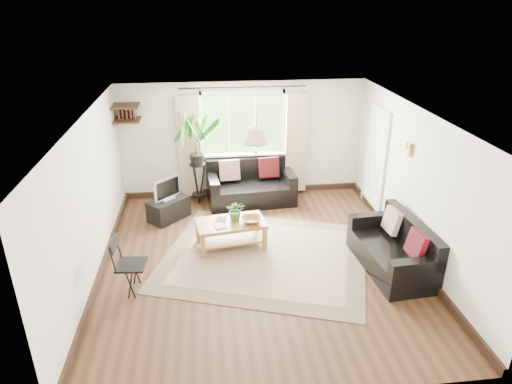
{
  "coord_description": "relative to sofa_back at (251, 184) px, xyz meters",
  "views": [
    {
      "loc": [
        -0.77,
        -6.28,
        4.03
      ],
      "look_at": [
        0.0,
        0.4,
        1.05
      ],
      "focal_mm": 32.0,
      "sensor_mm": 36.0,
      "label": 1
    }
  ],
  "objects": [
    {
      "name": "pendant_lamp",
      "position": [
        -0.11,
        -1.85,
        1.64
      ],
      "size": [
        0.36,
        0.36,
        0.54
      ],
      "primitive_type": null,
      "color": "beige",
      "rests_on": "ceiling"
    },
    {
      "name": "tv_stand",
      "position": [
        -1.64,
        -0.56,
        -0.21
      ],
      "size": [
        0.84,
        0.84,
        0.41
      ],
      "primitive_type": "cube",
      "rotation": [
        0.0,
        0.0,
        0.78
      ],
      "color": "black",
      "rests_on": "floor"
    },
    {
      "name": "sofa_right",
      "position": [
        1.92,
        -2.7,
        -0.03
      ],
      "size": [
        1.69,
        0.95,
        0.77
      ],
      "primitive_type": null,
      "rotation": [
        0.0,
        0.0,
        -1.49
      ],
      "color": "black",
      "rests_on": "floor"
    },
    {
      "name": "wall_back",
      "position": [
        -0.11,
        0.5,
        0.79
      ],
      "size": [
        5.0,
        0.02,
        2.4
      ],
      "primitive_type": "cube",
      "color": "silver",
      "rests_on": "floor"
    },
    {
      "name": "coffee_table",
      "position": [
        -0.53,
        -1.73,
        -0.18
      ],
      "size": [
        1.23,
        0.79,
        0.47
      ],
      "primitive_type": null,
      "rotation": [
        0.0,
        0.0,
        0.15
      ],
      "color": "brown",
      "rests_on": "floor"
    },
    {
      "name": "wall_sconce",
      "position": [
        2.32,
        -1.95,
        1.33
      ],
      "size": [
        0.12,
        0.12,
        0.28
      ],
      "primitive_type": null,
      "color": "beige",
      "rests_on": "wall_right"
    },
    {
      "name": "book_a",
      "position": [
        -0.8,
        -1.88,
        0.07
      ],
      "size": [
        0.23,
        0.27,
        0.02
      ],
      "primitive_type": "imported",
      "rotation": [
        0.0,
        0.0,
        0.26
      ],
      "color": "silver",
      "rests_on": "coffee_table"
    },
    {
      "name": "bowl",
      "position": [
        -0.18,
        -1.78,
        0.1
      ],
      "size": [
        0.36,
        0.36,
        0.09
      ],
      "primitive_type": "imported",
      "rotation": [
        0.0,
        0.0,
        -0.03
      ],
      "color": "brown",
      "rests_on": "coffee_table"
    },
    {
      "name": "window",
      "position": [
        -0.11,
        0.46,
        1.14
      ],
      "size": [
        2.5,
        0.16,
        2.16
      ],
      "primitive_type": null,
      "color": "white",
      "rests_on": "wall_back"
    },
    {
      "name": "rug",
      "position": [
        0.0,
        -2.13,
        -0.4
      ],
      "size": [
        3.97,
        3.67,
        0.02
      ],
      "primitive_type": "cube",
      "rotation": [
        0.0,
        0.0,
        -0.32
      ],
      "color": "#BCAB91",
      "rests_on": "floor"
    },
    {
      "name": "ceiling",
      "position": [
        -0.11,
        -2.25,
        1.99
      ],
      "size": [
        5.5,
        5.5,
        0.0
      ],
      "primitive_type": "plane",
      "rotation": [
        3.14,
        0.0,
        0.0
      ],
      "color": "white",
      "rests_on": "floor"
    },
    {
      "name": "wall_front",
      "position": [
        -0.11,
        -5.0,
        0.79
      ],
      "size": [
        5.0,
        0.02,
        2.4
      ],
      "primitive_type": "cube",
      "color": "silver",
      "rests_on": "floor"
    },
    {
      "name": "floor",
      "position": [
        -0.11,
        -2.25,
        -0.41
      ],
      "size": [
        5.5,
        5.5,
        0.0
      ],
      "primitive_type": "plane",
      "color": "black",
      "rests_on": "ground"
    },
    {
      "name": "sofa_back",
      "position": [
        0.0,
        0.0,
        0.0
      ],
      "size": [
        1.82,
        1.02,
        0.82
      ],
      "primitive_type": null,
      "rotation": [
        0.0,
        0.0,
        0.09
      ],
      "color": "black",
      "rests_on": "floor"
    },
    {
      "name": "wall_left",
      "position": [
        -2.61,
        -2.25,
        0.79
      ],
      "size": [
        0.02,
        5.5,
        2.4
      ],
      "primitive_type": "cube",
      "color": "silver",
      "rests_on": "floor"
    },
    {
      "name": "folding_chair",
      "position": [
        -2.02,
        -2.84,
        0.02
      ],
      "size": [
        0.48,
        0.48,
        0.86
      ],
      "primitive_type": null,
      "rotation": [
        0.0,
        0.0,
        1.49
      ],
      "color": "black",
      "rests_on": "floor"
    },
    {
      "name": "wall_right",
      "position": [
        2.39,
        -2.25,
        0.79
      ],
      "size": [
        0.02,
        5.5,
        2.4
      ],
      "primitive_type": "cube",
      "color": "silver",
      "rests_on": "floor"
    },
    {
      "name": "corner_shelf",
      "position": [
        -2.36,
        0.25,
        1.48
      ],
      "size": [
        0.5,
        0.5,
        0.34
      ],
      "primitive_type": null,
      "color": "black",
      "rests_on": "wall_back"
    },
    {
      "name": "tv",
      "position": [
        -1.64,
        -0.56,
        0.22
      ],
      "size": [
        0.55,
        0.55,
        0.45
      ],
      "primitive_type": null,
      "rotation": [
        0.0,
        0.0,
        0.78
      ],
      "color": "#A5A5AA",
      "rests_on": "tv_stand"
    },
    {
      "name": "sill_plant",
      "position": [
        0.14,
        0.38,
        0.65
      ],
      "size": [
        0.14,
        0.1,
        0.27
      ],
      "primitive_type": "imported",
      "color": "#2D6023",
      "rests_on": "window"
    },
    {
      "name": "palm_stand",
      "position": [
        -1.07,
        0.07,
        0.53
      ],
      "size": [
        0.92,
        0.92,
        1.88
      ],
      "primitive_type": null,
      "rotation": [
        0.0,
        0.0,
        0.31
      ],
      "color": "black",
      "rests_on": "floor"
    },
    {
      "name": "door",
      "position": [
        2.36,
        -0.55,
        0.59
      ],
      "size": [
        0.06,
        0.96,
        2.06
      ],
      "primitive_type": "cube",
      "color": "silver",
      "rests_on": "wall_right"
    },
    {
      "name": "table_plant",
      "position": [
        -0.43,
        -1.66,
        0.24
      ],
      "size": [
        0.36,
        0.33,
        0.36
      ],
      "primitive_type": "imported",
      "rotation": [
        0.0,
        0.0,
        -0.15
      ],
      "color": "#346227",
      "rests_on": "coffee_table"
    },
    {
      "name": "book_b",
      "position": [
        -0.77,
        -1.64,
        0.07
      ],
      "size": [
        0.22,
        0.27,
        0.02
      ],
      "primitive_type": "imported",
      "rotation": [
        0.0,
        0.0,
        -0.26
      ],
      "color": "#533021",
      "rests_on": "coffee_table"
    }
  ]
}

